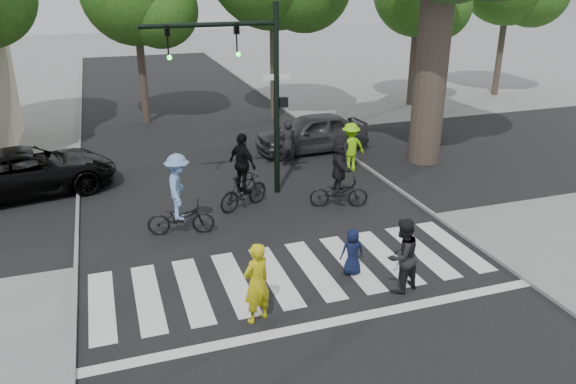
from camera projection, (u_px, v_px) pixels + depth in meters
name	position (u px, v px, depth m)	size (l,w,h in m)	color
ground	(309.00, 294.00, 12.77)	(120.00, 120.00, 0.00)	gray
road_stem	(252.00, 210.00, 17.17)	(10.00, 70.00, 0.01)	black
road_cross	(229.00, 178.00, 19.81)	(70.00, 10.00, 0.01)	black
curb_left	(77.00, 232.00, 15.65)	(0.10, 70.00, 0.10)	gray
curb_right	(398.00, 190.00, 18.65)	(0.10, 70.00, 0.10)	gray
crosswalk	(299.00, 279.00, 13.35)	(10.00, 3.85, 0.01)	silver
traffic_signal	(250.00, 75.00, 16.88)	(4.45, 0.29, 6.00)	black
pedestrian_woman	(257.00, 283.00, 11.47)	(0.66, 0.43, 1.80)	gold
pedestrian_child	(352.00, 252.00, 13.40)	(0.58, 0.37, 1.18)	black
pedestrian_adult	(402.00, 256.00, 12.59)	(0.87, 0.67, 1.78)	black
cyclist_left	(179.00, 200.00, 15.30)	(1.92, 1.30, 2.32)	black
cyclist_mid	(243.00, 178.00, 16.98)	(1.87, 1.26, 2.38)	black
cyclist_right	(339.00, 176.00, 17.08)	(1.90, 1.75, 2.27)	black
car_suv	(28.00, 171.00, 18.20)	(2.54, 5.50, 1.53)	black
car_grey	(312.00, 133.00, 22.48)	(1.82, 4.54, 1.55)	#38373C
bystander_hivis	(351.00, 147.00, 20.23)	(1.16, 0.66, 1.79)	#8EEB10
bystander_dark	(288.00, 143.00, 20.85)	(0.62, 0.41, 1.70)	black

